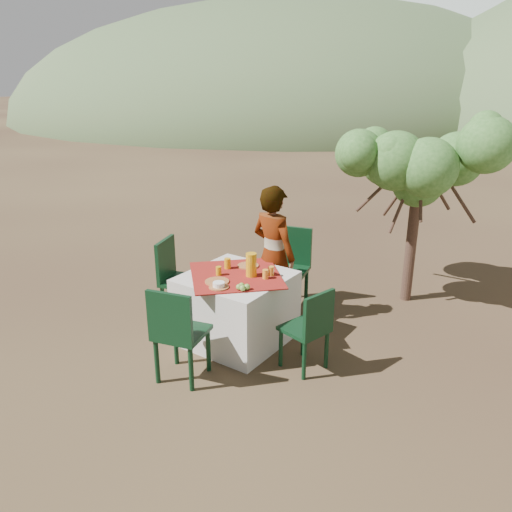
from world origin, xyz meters
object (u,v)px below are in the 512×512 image
(chair_near, at_px, (177,331))
(shrub_tree, at_px, (426,174))
(table, at_px, (236,307))
(chair_left, at_px, (176,276))
(chair_far, at_px, (290,264))
(juice_pitcher, at_px, (251,265))
(person, at_px, (273,255))
(chair_right, at_px, (310,327))

(chair_near, bearing_deg, shrub_tree, -124.94)
(table, xyz_separation_m, chair_left, (-0.90, 0.02, 0.16))
(chair_far, xyz_separation_m, juice_pitcher, (0.14, -1.04, 0.34))
(chair_far, xyz_separation_m, shrub_tree, (1.22, 1.06, 1.09))
(chair_left, bearing_deg, person, -76.22)
(chair_far, distance_m, person, 0.54)
(chair_near, xyz_separation_m, chair_left, (-0.95, 0.98, 0.01))
(table, relative_size, juice_pitcher, 5.21)
(chair_near, distance_m, juice_pitcher, 1.09)
(person, relative_size, juice_pitcher, 6.48)
(table, height_order, chair_far, chair_far)
(chair_near, height_order, person, person)
(chair_right, bearing_deg, chair_left, -79.52)
(chair_right, height_order, juice_pitcher, juice_pitcher)
(chair_right, bearing_deg, person, -115.31)
(chair_left, relative_size, shrub_tree, 0.47)
(table, distance_m, chair_left, 0.91)
(table, height_order, juice_pitcher, juice_pitcher)
(chair_near, relative_size, chair_right, 1.13)
(chair_right, relative_size, person, 0.53)
(chair_left, relative_size, person, 0.60)
(chair_left, bearing_deg, shrub_tree, -64.02)
(chair_near, xyz_separation_m, chair_right, (0.91, 0.87, -0.06))
(shrub_tree, bearing_deg, person, -127.62)
(person, distance_m, juice_pitcher, 0.59)
(chair_near, height_order, chair_right, chair_near)
(chair_near, distance_m, chair_right, 1.26)
(person, bearing_deg, shrub_tree, -118.55)
(table, bearing_deg, chair_right, -5.46)
(chair_left, distance_m, shrub_tree, 3.22)
(person, xyz_separation_m, juice_pitcher, (0.10, -0.58, 0.08))
(chair_right, bearing_deg, juice_pitcher, -87.08)
(shrub_tree, bearing_deg, chair_near, -110.78)
(table, relative_size, shrub_tree, 0.63)
(chair_left, height_order, juice_pitcher, juice_pitcher)
(chair_near, relative_size, person, 0.59)
(chair_right, xyz_separation_m, shrub_tree, (0.28, 2.26, 1.17))
(table, bearing_deg, chair_near, -87.21)
(chair_left, xyz_separation_m, juice_pitcher, (1.05, 0.04, 0.35))
(juice_pitcher, bearing_deg, chair_left, -177.59)
(chair_near, xyz_separation_m, person, (0.01, 1.60, 0.28))
(chair_far, relative_size, shrub_tree, 0.48)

